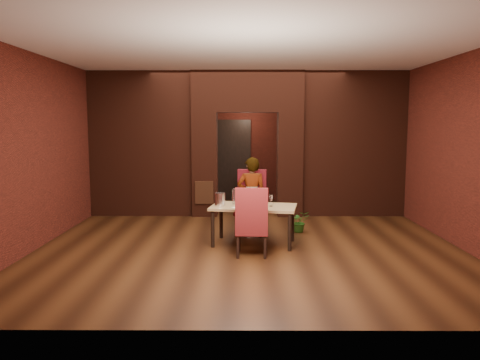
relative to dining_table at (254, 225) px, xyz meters
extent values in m
plane|color=#422310|center=(-0.08, 0.62, -0.33)|extent=(8.00, 8.00, 0.00)
cube|color=silver|center=(-0.08, 0.62, 2.87)|extent=(7.00, 8.00, 0.04)
cube|color=maroon|center=(-0.08, 4.62, 1.27)|extent=(7.00, 0.04, 3.20)
cube|color=maroon|center=(-0.08, -3.38, 1.27)|extent=(7.00, 0.04, 3.20)
cube|color=maroon|center=(-3.58, 0.62, 1.27)|extent=(0.04, 8.00, 3.20)
cube|color=maroon|center=(3.42, 0.62, 1.27)|extent=(0.04, 8.00, 3.20)
cube|color=maroon|center=(-1.03, 2.62, 0.82)|extent=(0.55, 0.55, 2.30)
cube|color=maroon|center=(0.87, 2.62, 0.82)|extent=(0.55, 0.55, 2.30)
cube|color=maroon|center=(-0.08, 2.62, 2.42)|extent=(2.45, 0.55, 0.90)
cube|color=maroon|center=(-2.44, 2.62, 1.27)|extent=(2.28, 0.35, 3.20)
cube|color=maroon|center=(2.28, 2.62, 1.27)|extent=(2.28, 0.35, 3.20)
cube|color=#AB5A31|center=(-1.03, 2.33, 0.22)|extent=(0.40, 0.03, 0.50)
cube|color=black|center=(-0.48, 4.56, 0.72)|extent=(0.90, 0.08, 2.10)
cube|color=black|center=(-0.48, 4.52, 0.72)|extent=(1.02, 0.04, 2.22)
cube|color=tan|center=(0.00, 0.00, 0.00)|extent=(1.54, 1.03, 0.67)
cube|color=maroon|center=(-0.05, 0.72, 0.26)|extent=(0.62, 0.62, 1.20)
cube|color=maroon|center=(-0.04, -0.67, 0.21)|extent=(0.52, 0.52, 1.09)
imported|color=beige|center=(-0.02, 0.64, 0.39)|extent=(0.54, 0.36, 1.45)
cube|color=white|center=(-0.21, -0.16, 0.34)|extent=(0.34, 0.33, 0.00)
cylinder|color=silver|center=(-0.57, 0.00, 0.44)|extent=(0.18, 0.18, 0.22)
cylinder|color=white|center=(-0.34, 0.17, 0.47)|extent=(0.06, 0.06, 0.27)
imported|color=#2A6A1E|center=(0.89, 0.91, -0.13)|extent=(0.41, 0.37, 0.41)
camera|label=1|loc=(-0.19, -7.83, 1.72)|focal=35.00mm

